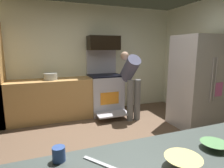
{
  "coord_description": "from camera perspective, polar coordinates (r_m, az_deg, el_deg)",
  "views": [
    {
      "loc": [
        -0.86,
        -2.25,
        1.57
      ],
      "look_at": [
        0.09,
        0.3,
        1.05
      ],
      "focal_mm": 29.95,
      "sensor_mm": 36.0,
      "label": 1
    }
  ],
  "objects": [
    {
      "name": "wall_back",
      "position": [
        4.68,
        -10.01,
        7.32
      ],
      "size": [
        5.2,
        0.12,
        2.6
      ],
      "primitive_type": "cube",
      "color": "silver",
      "rests_on": "ground"
    },
    {
      "name": "ground_plane",
      "position": [
        2.88,
        0.37,
        -22.45
      ],
      "size": [
        5.2,
        4.8,
        0.02
      ],
      "primitive_type": "cube",
      "color": "brown"
    },
    {
      "name": "mug_tea",
      "position": [
        1.24,
        -15.93,
        -19.86
      ],
      "size": [
        0.08,
        0.08,
        0.09
      ],
      "primitive_type": "cylinder",
      "color": "#324E92",
      "rests_on": "counter_island"
    },
    {
      "name": "mixing_bowl_large",
      "position": [
        1.21,
        20.8,
        -21.5
      ],
      "size": [
        0.21,
        0.21,
        0.07
      ],
      "primitive_type": "cone",
      "rotation": [
        3.14,
        0.0,
        0.0
      ],
      "color": "#E4D176",
      "rests_on": "counter_island"
    },
    {
      "name": "refrigerator",
      "position": [
        4.11,
        24.5,
        0.6
      ],
      "size": [
        0.86,
        0.77,
        1.82
      ],
      "color": "#BEB9BB",
      "rests_on": "ground"
    },
    {
      "name": "oven_range",
      "position": [
        4.57,
        -2.11,
        -2.63
      ],
      "size": [
        0.76,
        1.02,
        1.53
      ],
      "color": "#BBB9C4",
      "rests_on": "ground"
    },
    {
      "name": "microwave",
      "position": [
        4.54,
        -2.6,
        12.39
      ],
      "size": [
        0.74,
        0.38,
        0.33
      ],
      "primitive_type": "cube",
      "color": "black",
      "rests_on": "oven_range"
    },
    {
      "name": "knife_paring",
      "position": [
        1.18,
        -2.55,
        -23.39
      ],
      "size": [
        0.19,
        0.25,
        0.01
      ],
      "primitive_type": "cube",
      "rotation": [
        0.0,
        0.0,
        2.21
      ],
      "color": "#B7BABF",
      "rests_on": "counter_island"
    },
    {
      "name": "person_cook",
      "position": [
        4.19,
        5.74,
        1.63
      ],
      "size": [
        0.31,
        0.71,
        1.5
      ],
      "color": "slate",
      "rests_on": "ground"
    },
    {
      "name": "stock_pot",
      "position": [
        4.27,
        -18.26,
        2.22
      ],
      "size": [
        0.29,
        0.29,
        0.15
      ],
      "primitive_type": "cylinder",
      "color": "#B2B7B6",
      "rests_on": "lower_cabinet_run"
    },
    {
      "name": "mixing_bowl_small",
      "position": [
        1.5,
        28.72,
        -16.13
      ],
      "size": [
        0.18,
        0.18,
        0.04
      ],
      "primitive_type": "cone",
      "rotation": [
        3.14,
        0.0,
        0.0
      ],
      "color": "#5B9457",
      "rests_on": "counter_island"
    },
    {
      "name": "lower_cabinet_run",
      "position": [
        4.38,
        -20.43,
        -4.73
      ],
      "size": [
        2.4,
        0.6,
        0.9
      ],
      "primitive_type": "cube",
      "color": "tan",
      "rests_on": "ground"
    }
  ]
}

